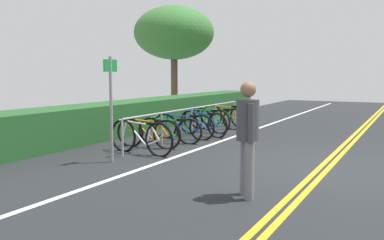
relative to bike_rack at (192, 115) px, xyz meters
The scene contains 17 objects.
ground_plane 4.62m from the bike_rack, 118.33° to the right, with size 39.50×12.13×0.05m, color #232628.
centre_line_yellow_inner 4.68m from the bike_rack, 117.87° to the right, with size 35.55×0.10×0.00m, color gold.
centre_line_yellow_outer 4.54m from the bike_rack, 118.82° to the right, with size 35.55×0.10×0.00m, color gold.
bike_lane_stripe_white 2.47m from the bike_rack, 154.99° to the right, with size 35.55×0.12×0.00m, color white.
bike_rack is the anchor object (origin of this frame).
bicycle_0 2.71m from the bike_rack, behind, with size 0.46×1.83×0.79m.
bicycle_1 1.97m from the bike_rack, behind, with size 0.46×1.72×0.75m.
bicycle_2 1.17m from the bike_rack, behind, with size 0.50×1.71×0.70m.
bicycle_3 0.50m from the bike_rack, behind, with size 0.49×1.77×0.74m.
bicycle_4 0.51m from the bike_rack, 19.74° to the right, with size 0.63×1.76×0.75m.
bicycle_5 1.17m from the bike_rack, ahead, with size 0.49×1.74×0.76m.
bicycle_6 1.92m from the bike_rack, ahead, with size 0.64×1.70×0.72m.
bicycle_7 2.72m from the bike_rack, ahead, with size 0.56×1.71×0.77m.
pedestrian 5.82m from the bike_rack, 144.21° to the right, with size 0.42×0.32×1.67m.
sign_post_near 3.75m from the bike_rack, behind, with size 0.36×0.06×2.11m.
hedge_backdrop 2.72m from the bike_rack, 56.45° to the left, with size 15.30×1.29×0.93m, color #235626.
tree_mid 8.23m from the bike_rack, 33.77° to the left, with size 3.59×3.59×4.77m.
Camera 1 is at (-8.23, -1.48, 1.78)m, focal length 39.95 mm.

